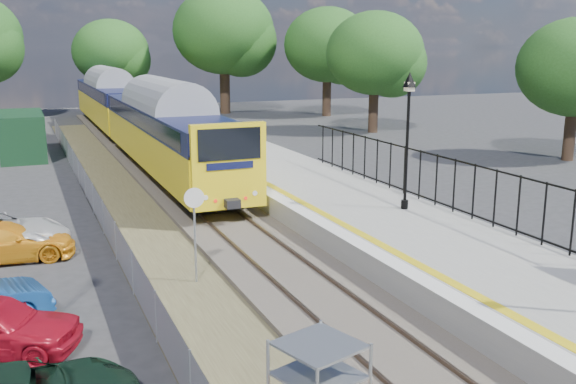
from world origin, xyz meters
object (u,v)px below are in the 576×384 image
victorian_lamp_north (408,109)px  car_yellow (5,242)px  train (131,111)px  speed_sign (195,220)px

victorian_lamp_north → car_yellow: (-12.58, 2.22, -3.72)m
train → car_yellow: (-7.28, -21.09, -1.76)m
train → car_yellow: train is taller
victorian_lamp_north → train: size_ratio=0.11×
victorian_lamp_north → train: bearing=102.8°
train → speed_sign: bearing=-95.7°
victorian_lamp_north → car_yellow: 13.31m
train → car_yellow: size_ratio=10.20×
victorian_lamp_north → car_yellow: size_ratio=1.15×
victorian_lamp_north → train: 23.99m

